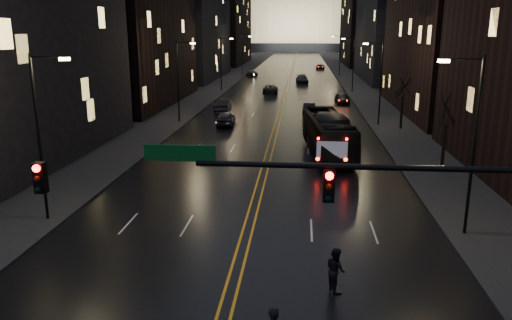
% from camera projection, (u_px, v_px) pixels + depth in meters
% --- Properties ---
extents(road, '(20.00, 320.00, 0.02)m').
position_uv_depth(road, '(293.00, 67.00, 141.86)').
color(road, black).
rests_on(road, ground).
extents(sidewalk_left, '(8.00, 320.00, 0.16)m').
position_uv_depth(sidewalk_left, '(244.00, 66.00, 143.07)').
color(sidewalk_left, black).
rests_on(sidewalk_left, ground).
extents(sidewalk_right, '(8.00, 320.00, 0.16)m').
position_uv_depth(sidewalk_right, '(343.00, 67.00, 140.61)').
color(sidewalk_right, black).
rests_on(sidewalk_right, ground).
extents(center_line, '(0.62, 320.00, 0.01)m').
position_uv_depth(center_line, '(293.00, 67.00, 141.85)').
color(center_line, orange).
rests_on(center_line, road).
extents(building_left_mid, '(12.00, 30.00, 28.00)m').
position_uv_depth(building_left_mid, '(127.00, 0.00, 66.94)').
color(building_left_mid, black).
rests_on(building_left_mid, ground).
extents(building_left_far, '(12.00, 34.00, 20.00)m').
position_uv_depth(building_left_far, '(190.00, 30.00, 104.57)').
color(building_left_far, black).
rests_on(building_left_far, ground).
extents(building_left_dist, '(12.00, 40.00, 24.00)m').
position_uv_depth(building_left_dist, '(225.00, 23.00, 150.31)').
color(building_left_dist, black).
rests_on(building_left_dist, ground).
extents(building_right_mid, '(12.00, 34.00, 26.00)m').
position_uv_depth(building_right_mid, '(395.00, 15.00, 100.11)').
color(building_right_mid, black).
rests_on(building_right_mid, ground).
extents(building_right_dist, '(12.00, 40.00, 22.00)m').
position_uv_depth(building_right_dist, '(366.00, 27.00, 146.87)').
color(building_right_dist, black).
rests_on(building_right_dist, ground).
extents(capitol, '(90.00, 50.00, 58.50)m').
position_uv_depth(capitol, '(298.00, 16.00, 253.15)').
color(capitol, black).
rests_on(capitol, ground).
extents(traffic_signal, '(17.29, 0.45, 7.00)m').
position_uv_depth(traffic_signal, '(410.00, 204.00, 14.79)').
color(traffic_signal, black).
rests_on(traffic_signal, ground).
extents(streetlamp_right_near, '(2.13, 0.25, 9.00)m').
position_uv_depth(streetlamp_right_near, '(471.00, 137.00, 24.00)').
color(streetlamp_right_near, black).
rests_on(streetlamp_right_near, ground).
extents(streetlamp_left_near, '(2.13, 0.25, 9.00)m').
position_uv_depth(streetlamp_left_near, '(41.00, 130.00, 25.90)').
color(streetlamp_left_near, black).
rests_on(streetlamp_left_near, ground).
extents(streetlamp_right_mid, '(2.13, 0.25, 9.00)m').
position_uv_depth(streetlamp_right_mid, '(379.00, 79.00, 52.91)').
color(streetlamp_right_mid, black).
rests_on(streetlamp_right_mid, ground).
extents(streetlamp_left_mid, '(2.13, 0.25, 9.00)m').
position_uv_depth(streetlamp_left_mid, '(179.00, 77.00, 54.81)').
color(streetlamp_left_mid, black).
rests_on(streetlamp_left_mid, ground).
extents(streetlamp_right_far, '(2.13, 0.25, 9.00)m').
position_uv_depth(streetlamp_right_far, '(352.00, 62.00, 81.81)').
color(streetlamp_right_far, black).
rests_on(streetlamp_right_far, ground).
extents(streetlamp_left_far, '(2.13, 0.25, 9.00)m').
position_uv_depth(streetlamp_left_far, '(222.00, 61.00, 83.72)').
color(streetlamp_left_far, black).
rests_on(streetlamp_left_far, ground).
extents(streetlamp_right_dist, '(2.13, 0.25, 9.00)m').
position_uv_depth(streetlamp_right_dist, '(339.00, 53.00, 110.72)').
color(streetlamp_right_dist, black).
rests_on(streetlamp_right_dist, ground).
extents(streetlamp_left_dist, '(2.13, 0.25, 9.00)m').
position_uv_depth(streetlamp_left_dist, '(243.00, 53.00, 112.62)').
color(streetlamp_left_dist, black).
rests_on(streetlamp_left_dist, ground).
extents(tree_right_mid, '(2.40, 2.40, 6.65)m').
position_uv_depth(tree_right_mid, '(447.00, 111.00, 35.51)').
color(tree_right_mid, black).
rests_on(tree_right_mid, ground).
extents(tree_right_far, '(2.40, 2.40, 6.65)m').
position_uv_depth(tree_right_far, '(404.00, 86.00, 50.93)').
color(tree_right_far, black).
rests_on(tree_right_far, ground).
extents(bus, '(4.16, 12.47, 3.41)m').
position_uv_depth(bus, '(328.00, 134.00, 41.46)').
color(bus, black).
rests_on(bus, ground).
extents(oncoming_car_a, '(2.17, 4.77, 1.59)m').
position_uv_depth(oncoming_car_a, '(226.00, 118.00, 54.21)').
color(oncoming_car_a, black).
rests_on(oncoming_car_a, ground).
extents(oncoming_car_b, '(1.86, 4.99, 1.63)m').
position_uv_depth(oncoming_car_b, '(223.00, 105.00, 63.54)').
color(oncoming_car_b, black).
rests_on(oncoming_car_b, ground).
extents(oncoming_car_c, '(2.56, 5.25, 1.44)m').
position_uv_depth(oncoming_car_c, '(270.00, 89.00, 81.92)').
color(oncoming_car_c, black).
rests_on(oncoming_car_c, ground).
extents(oncoming_car_d, '(2.43, 4.95, 1.39)m').
position_uv_depth(oncoming_car_d, '(252.00, 74.00, 111.02)').
color(oncoming_car_d, black).
rests_on(oncoming_car_d, ground).
extents(receding_car_a, '(1.64, 4.13, 1.34)m').
position_uv_depth(receding_car_a, '(309.00, 109.00, 61.58)').
color(receding_car_a, black).
rests_on(receding_car_a, ground).
extents(receding_car_b, '(2.03, 4.51, 1.51)m').
position_uv_depth(receding_car_b, '(342.00, 98.00, 70.22)').
color(receding_car_b, black).
rests_on(receding_car_b, ground).
extents(receding_car_c, '(2.66, 5.70, 1.61)m').
position_uv_depth(receding_car_c, '(302.00, 79.00, 96.68)').
color(receding_car_c, black).
rests_on(receding_car_c, ground).
extents(receding_car_d, '(2.42, 4.91, 1.34)m').
position_uv_depth(receding_car_d, '(320.00, 67.00, 132.07)').
color(receding_car_d, black).
rests_on(receding_car_d, ground).
extents(pedestrian_b, '(0.80, 1.01, 1.82)m').
position_uv_depth(pedestrian_b, '(336.00, 270.00, 19.73)').
color(pedestrian_b, black).
rests_on(pedestrian_b, ground).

